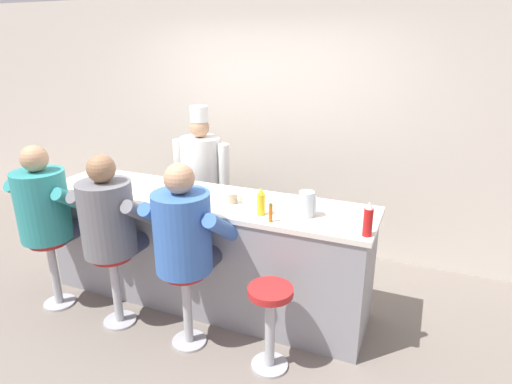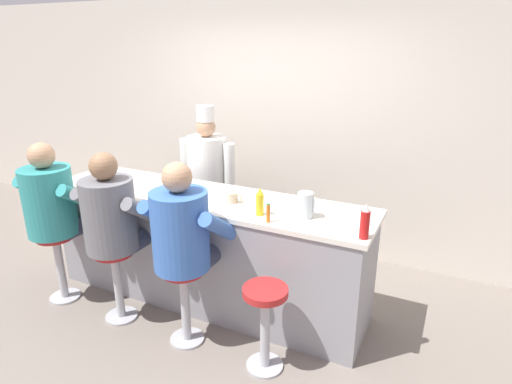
% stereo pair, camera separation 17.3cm
% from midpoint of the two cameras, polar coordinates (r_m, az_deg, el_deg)
% --- Properties ---
extents(ground_plane, '(20.00, 20.00, 0.00)m').
position_cam_midpoint_polar(ground_plane, '(3.84, -10.53, -16.41)').
color(ground_plane, slate).
extents(wall_back, '(10.00, 0.06, 2.70)m').
position_cam_midpoint_polar(wall_back, '(4.77, 0.15, 8.82)').
color(wall_back, beige).
rests_on(wall_back, ground_plane).
extents(diner_counter, '(2.90, 0.70, 1.00)m').
position_cam_midpoint_polar(diner_counter, '(3.83, -8.15, -7.61)').
color(diner_counter, gray).
rests_on(diner_counter, ground_plane).
extents(ketchup_bottle_red, '(0.06, 0.06, 0.24)m').
position_cam_midpoint_polar(ketchup_bottle_red, '(2.91, 13.08, -3.66)').
color(ketchup_bottle_red, red).
rests_on(ketchup_bottle_red, diner_counter).
extents(mustard_bottle_yellow, '(0.06, 0.06, 0.22)m').
position_cam_midpoint_polar(mustard_bottle_yellow, '(3.18, -0.87, -1.40)').
color(mustard_bottle_yellow, yellow).
rests_on(mustard_bottle_yellow, diner_counter).
extents(hot_sauce_bottle_orange, '(0.03, 0.03, 0.14)m').
position_cam_midpoint_polar(hot_sauce_bottle_orange, '(3.07, 0.34, -2.83)').
color(hot_sauce_bottle_orange, orange).
rests_on(hot_sauce_bottle_orange, diner_counter).
extents(water_pitcher_clear, '(0.13, 0.12, 0.19)m').
position_cam_midpoint_polar(water_pitcher_clear, '(3.17, 5.22, -1.64)').
color(water_pitcher_clear, silver).
rests_on(water_pitcher_clear, diner_counter).
extents(breakfast_plate, '(0.28, 0.28, 0.05)m').
position_cam_midpoint_polar(breakfast_plate, '(3.79, -14.05, 0.12)').
color(breakfast_plate, white).
rests_on(breakfast_plate, diner_counter).
extents(cereal_bowl, '(0.15, 0.15, 0.06)m').
position_cam_midpoint_polar(cereal_bowl, '(3.59, -10.92, -0.51)').
color(cereal_bowl, white).
rests_on(cereal_bowl, diner_counter).
extents(coffee_mug_tan, '(0.14, 0.09, 0.08)m').
position_cam_midpoint_polar(coffee_mug_tan, '(3.45, -4.66, -0.79)').
color(coffee_mug_tan, beige).
rests_on(coffee_mug_tan, diner_counter).
extents(diner_seated_teal, '(0.63, 0.62, 1.46)m').
position_cam_midpoint_polar(diner_seated_teal, '(4.02, -27.23, -1.99)').
color(diner_seated_teal, '#B2B5BA').
rests_on(diner_seated_teal, ground_plane).
extents(diner_seated_grey, '(0.63, 0.62, 1.45)m').
position_cam_midpoint_polar(diner_seated_grey, '(3.55, -20.10, -3.71)').
color(diner_seated_grey, '#B2B5BA').
rests_on(diner_seated_grey, ground_plane).
extents(diner_seated_blue, '(0.63, 0.62, 1.45)m').
position_cam_midpoint_polar(diner_seated_blue, '(3.15, -10.95, -5.72)').
color(diner_seated_blue, '#B2B5BA').
rests_on(diner_seated_blue, ground_plane).
extents(empty_stool_round, '(0.32, 0.32, 0.65)m').
position_cam_midpoint_polar(empty_stool_round, '(3.08, 0.23, -16.09)').
color(empty_stool_round, '#B2B5BA').
rests_on(empty_stool_round, ground_plane).
extents(cook_in_whites_near, '(0.64, 0.41, 1.63)m').
position_cam_midpoint_polar(cook_in_whites_near, '(4.47, -8.36, 1.90)').
color(cook_in_whites_near, '#232328').
rests_on(cook_in_whites_near, ground_plane).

